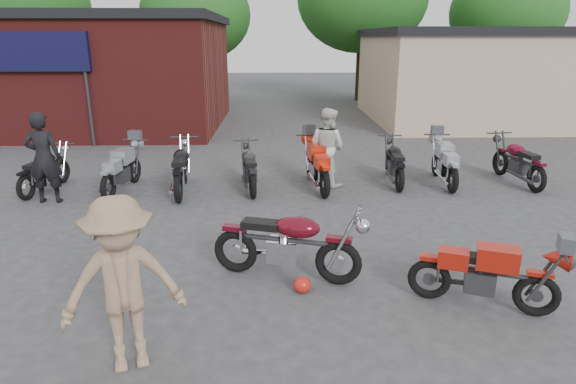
{
  "coord_description": "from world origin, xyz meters",
  "views": [
    {
      "loc": [
        -0.7,
        -5.8,
        3.4
      ],
      "look_at": [
        -0.51,
        1.99,
        0.9
      ],
      "focal_mm": 30.0,
      "sensor_mm": 36.0,
      "label": 1
    }
  ],
  "objects_px": {
    "person_tan": "(123,286)",
    "person_dark": "(44,158)",
    "row_bike_0": "(44,168)",
    "row_bike_3": "(249,166)",
    "row_bike_1": "(122,167)",
    "row_bike_6": "(445,160)",
    "row_bike_2": "(181,166)",
    "sportbike": "(486,271)",
    "vintage_motorcycle": "(289,239)",
    "helmet": "(302,285)",
    "row_bike_4": "(317,162)",
    "person_light": "(327,147)",
    "row_bike_5": "(395,160)",
    "row_bike_7": "(518,159)"
  },
  "relations": [
    {
      "from": "person_tan",
      "to": "person_dark",
      "type": "bearing_deg",
      "value": 101.45
    },
    {
      "from": "row_bike_0",
      "to": "row_bike_3",
      "type": "height_order",
      "value": "row_bike_3"
    },
    {
      "from": "row_bike_1",
      "to": "row_bike_6",
      "type": "relative_size",
      "value": 0.98
    },
    {
      "from": "row_bike_2",
      "to": "row_bike_3",
      "type": "relative_size",
      "value": 1.1
    },
    {
      "from": "row_bike_0",
      "to": "row_bike_1",
      "type": "height_order",
      "value": "row_bike_1"
    },
    {
      "from": "person_dark",
      "to": "row_bike_2",
      "type": "height_order",
      "value": "person_dark"
    },
    {
      "from": "row_bike_1",
      "to": "row_bike_2",
      "type": "distance_m",
      "value": 1.39
    },
    {
      "from": "sportbike",
      "to": "row_bike_3",
      "type": "relative_size",
      "value": 0.94
    },
    {
      "from": "vintage_motorcycle",
      "to": "helmet",
      "type": "height_order",
      "value": "vintage_motorcycle"
    },
    {
      "from": "row_bike_1",
      "to": "row_bike_4",
      "type": "bearing_deg",
      "value": -81.59
    },
    {
      "from": "person_dark",
      "to": "person_light",
      "type": "xyz_separation_m",
      "value": [
        6.14,
        1.16,
        -0.05
      ]
    },
    {
      "from": "person_light",
      "to": "row_bike_0",
      "type": "xyz_separation_m",
      "value": [
        -6.57,
        -0.33,
        -0.39
      ]
    },
    {
      "from": "person_tan",
      "to": "row_bike_3",
      "type": "xyz_separation_m",
      "value": [
        0.96,
        6.41,
        -0.41
      ]
    },
    {
      "from": "person_light",
      "to": "person_tan",
      "type": "relative_size",
      "value": 0.96
    },
    {
      "from": "row_bike_5",
      "to": "person_tan",
      "type": "bearing_deg",
      "value": 149.88
    },
    {
      "from": "person_dark",
      "to": "row_bike_4",
      "type": "bearing_deg",
      "value": -173.99
    },
    {
      "from": "person_tan",
      "to": "row_bike_3",
      "type": "relative_size",
      "value": 1.01
    },
    {
      "from": "helmet",
      "to": "row_bike_0",
      "type": "bearing_deg",
      "value": 139.55
    },
    {
      "from": "person_tan",
      "to": "row_bike_1",
      "type": "height_order",
      "value": "person_tan"
    },
    {
      "from": "row_bike_6",
      "to": "row_bike_4",
      "type": "bearing_deg",
      "value": 98.39
    },
    {
      "from": "helmet",
      "to": "row_bike_2",
      "type": "bearing_deg",
      "value": 118.18
    },
    {
      "from": "person_tan",
      "to": "row_bike_2",
      "type": "bearing_deg",
      "value": 75.88
    },
    {
      "from": "row_bike_5",
      "to": "helmet",
      "type": "bearing_deg",
      "value": 157.55
    },
    {
      "from": "helmet",
      "to": "row_bike_3",
      "type": "height_order",
      "value": "row_bike_3"
    },
    {
      "from": "helmet",
      "to": "row_bike_1",
      "type": "relative_size",
      "value": 0.13
    },
    {
      "from": "row_bike_3",
      "to": "row_bike_7",
      "type": "relative_size",
      "value": 0.93
    },
    {
      "from": "row_bike_1",
      "to": "row_bike_5",
      "type": "bearing_deg",
      "value": -79.15
    },
    {
      "from": "row_bike_1",
      "to": "row_bike_7",
      "type": "distance_m",
      "value": 9.44
    },
    {
      "from": "row_bike_0",
      "to": "row_bike_2",
      "type": "xyz_separation_m",
      "value": [
        3.18,
        -0.15,
        0.08
      ]
    },
    {
      "from": "helmet",
      "to": "person_light",
      "type": "relative_size",
      "value": 0.13
    },
    {
      "from": "person_tan",
      "to": "row_bike_7",
      "type": "relative_size",
      "value": 0.94
    },
    {
      "from": "helmet",
      "to": "row_bike_1",
      "type": "bearing_deg",
      "value": 129.2
    },
    {
      "from": "helmet",
      "to": "row_bike_5",
      "type": "distance_m",
      "value": 5.87
    },
    {
      "from": "row_bike_4",
      "to": "row_bike_6",
      "type": "distance_m",
      "value": 3.12
    },
    {
      "from": "row_bike_1",
      "to": "row_bike_2",
      "type": "xyz_separation_m",
      "value": [
        1.39,
        -0.08,
        0.04
      ]
    },
    {
      "from": "row_bike_7",
      "to": "sportbike",
      "type": "bearing_deg",
      "value": 144.63
    },
    {
      "from": "person_dark",
      "to": "row_bike_4",
      "type": "distance_m",
      "value": 5.96
    },
    {
      "from": "person_dark",
      "to": "person_light",
      "type": "bearing_deg",
      "value": -172.07
    },
    {
      "from": "helmet",
      "to": "row_bike_6",
      "type": "xyz_separation_m",
      "value": [
        3.72,
        5.19,
        0.47
      ]
    },
    {
      "from": "person_tan",
      "to": "row_bike_0",
      "type": "relative_size",
      "value": 1.06
    },
    {
      "from": "vintage_motorcycle",
      "to": "row_bike_0",
      "type": "distance_m",
      "value": 7.09
    },
    {
      "from": "row_bike_2",
      "to": "row_bike_6",
      "type": "xyz_separation_m",
      "value": [
        6.25,
        0.48,
        -0.03
      ]
    },
    {
      "from": "row_bike_1",
      "to": "helmet",
      "type": "bearing_deg",
      "value": -134.29
    },
    {
      "from": "vintage_motorcycle",
      "to": "sportbike",
      "type": "bearing_deg",
      "value": -2.94
    },
    {
      "from": "helmet",
      "to": "sportbike",
      "type": "bearing_deg",
      "value": -10.91
    },
    {
      "from": "row_bike_3",
      "to": "vintage_motorcycle",
      "type": "bearing_deg",
      "value": -178.32
    },
    {
      "from": "row_bike_2",
      "to": "row_bike_0",
      "type": "bearing_deg",
      "value": 82.63
    },
    {
      "from": "sportbike",
      "to": "person_light",
      "type": "height_order",
      "value": "person_light"
    },
    {
      "from": "row_bike_0",
      "to": "row_bike_2",
      "type": "bearing_deg",
      "value": -82.92
    },
    {
      "from": "vintage_motorcycle",
      "to": "row_bike_0",
      "type": "relative_size",
      "value": 1.17
    }
  ]
}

